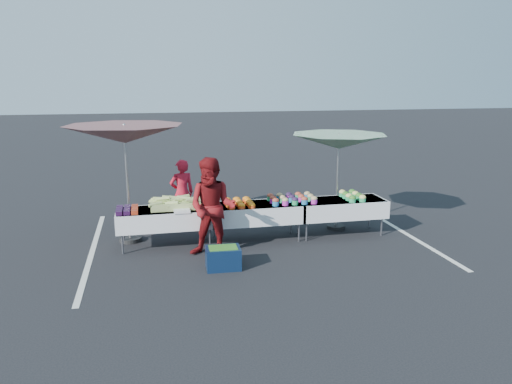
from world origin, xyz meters
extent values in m
plane|color=black|center=(0.00, 0.00, 0.00)|extent=(80.00, 80.00, 0.00)
cube|color=silver|center=(-3.20, 0.00, 0.00)|extent=(0.10, 5.00, 0.00)
cube|color=silver|center=(3.20, 0.00, 0.00)|extent=(0.10, 5.00, 0.00)
cube|color=white|center=(-1.80, 0.00, 0.73)|extent=(1.80, 0.75, 0.04)
cube|color=white|center=(-1.80, 0.00, 0.57)|extent=(1.86, 0.81, 0.36)
cylinder|color=slate|center=(-2.62, -0.29, 0.20)|extent=(0.04, 0.04, 0.39)
cylinder|color=slate|center=(-2.62, 0.29, 0.20)|extent=(0.04, 0.04, 0.39)
cylinder|color=slate|center=(-0.98, -0.29, 0.20)|extent=(0.04, 0.04, 0.39)
cylinder|color=slate|center=(-0.98, 0.29, 0.20)|extent=(0.04, 0.04, 0.39)
cube|color=white|center=(0.00, 0.00, 0.73)|extent=(1.80, 0.75, 0.04)
cube|color=white|center=(0.00, 0.00, 0.57)|extent=(1.86, 0.81, 0.36)
cylinder|color=slate|center=(-0.82, -0.29, 0.20)|extent=(0.04, 0.04, 0.39)
cylinder|color=slate|center=(-0.82, 0.29, 0.20)|extent=(0.04, 0.04, 0.39)
cylinder|color=slate|center=(0.82, -0.29, 0.20)|extent=(0.04, 0.04, 0.39)
cylinder|color=slate|center=(0.82, 0.29, 0.20)|extent=(0.04, 0.04, 0.39)
cube|color=white|center=(1.80, 0.00, 0.73)|extent=(1.80, 0.75, 0.04)
cube|color=white|center=(1.80, 0.00, 0.57)|extent=(1.86, 0.81, 0.36)
cylinder|color=slate|center=(0.98, -0.29, 0.20)|extent=(0.04, 0.04, 0.39)
cylinder|color=slate|center=(0.98, 0.29, 0.20)|extent=(0.04, 0.04, 0.39)
cylinder|color=slate|center=(2.62, -0.29, 0.20)|extent=(0.04, 0.04, 0.39)
cylinder|color=slate|center=(2.62, 0.29, 0.20)|extent=(0.04, 0.04, 0.39)
cube|color=black|center=(-2.65, -0.27, 0.79)|extent=(0.12, 0.12, 0.08)
cube|color=black|center=(-2.65, -0.13, 0.79)|extent=(0.12, 0.12, 0.08)
cube|color=black|center=(-2.65, 0.01, 0.79)|extent=(0.12, 0.12, 0.08)
cube|color=black|center=(-2.65, 0.15, 0.79)|extent=(0.12, 0.12, 0.08)
cube|color=black|center=(-2.51, -0.27, 0.79)|extent=(0.12, 0.12, 0.08)
cube|color=black|center=(-2.51, -0.13, 0.79)|extent=(0.12, 0.12, 0.08)
cube|color=black|center=(-2.51, 0.01, 0.79)|extent=(0.12, 0.12, 0.08)
cube|color=black|center=(-2.51, 0.15, 0.79)|extent=(0.12, 0.12, 0.08)
cube|color=#A32611|center=(-2.37, -0.27, 0.79)|extent=(0.12, 0.12, 0.08)
cube|color=#A32611|center=(-2.37, -0.13, 0.79)|extent=(0.12, 0.12, 0.08)
cube|color=#A32611|center=(-2.37, 0.01, 0.79)|extent=(0.12, 0.12, 0.08)
cube|color=#A32611|center=(-2.37, 0.15, 0.79)|extent=(0.12, 0.12, 0.08)
cube|color=#8FA956|center=(-1.55, 0.05, 0.82)|extent=(1.05, 0.55, 0.14)
cylinder|color=#8FA956|center=(-1.25, 0.20, 0.85)|extent=(0.27, 0.09, 0.10)
cylinder|color=#8FA956|center=(-1.93, 0.10, 0.92)|extent=(0.27, 0.14, 0.07)
cylinder|color=#8FA956|center=(-1.44, -0.06, 0.97)|extent=(0.27, 0.14, 0.09)
cylinder|color=#8FA956|center=(-1.97, 0.08, 0.87)|extent=(0.27, 0.15, 0.10)
cylinder|color=#8FA956|center=(-1.73, -0.01, 0.91)|extent=(0.27, 0.15, 0.08)
cylinder|color=#8FA956|center=(-1.59, 0.09, 0.94)|extent=(0.27, 0.10, 0.10)
cylinder|color=#8FA956|center=(-1.59, -0.03, 0.94)|extent=(0.27, 0.07, 0.08)
cylinder|color=#8FA956|center=(-1.68, -0.13, 0.90)|extent=(0.27, 0.14, 0.09)
cylinder|color=#8FA956|center=(-1.71, 0.25, 0.92)|extent=(0.27, 0.12, 0.08)
cylinder|color=#8FA956|center=(-1.09, 0.14, 0.87)|extent=(0.27, 0.16, 0.08)
cylinder|color=#8FA956|center=(-1.86, 0.01, 0.92)|extent=(0.27, 0.11, 0.07)
cylinder|color=#8FA956|center=(-1.64, -0.18, 0.85)|extent=(0.27, 0.10, 0.07)
cylinder|color=#8FA956|center=(-1.44, 0.19, 0.93)|extent=(0.27, 0.12, 0.08)
cylinder|color=#8FA956|center=(-1.98, -0.17, 0.90)|extent=(0.27, 0.15, 0.08)
cylinder|color=#8FA956|center=(-1.89, 0.09, 0.94)|extent=(0.27, 0.10, 0.08)
cylinder|color=#8FA956|center=(-1.34, 0.00, 0.90)|extent=(0.27, 0.16, 0.10)
cylinder|color=#8FA956|center=(-1.83, -0.02, 0.97)|extent=(0.27, 0.12, 0.09)
cylinder|color=#8FA956|center=(-1.28, -0.18, 0.95)|extent=(0.27, 0.09, 0.07)
cube|color=white|center=(-1.50, -0.30, 0.78)|extent=(0.30, 0.25, 0.05)
cylinder|color=#D94618|center=(-0.55, -0.28, 0.78)|extent=(0.15, 0.15, 0.05)
ellipsoid|color=orange|center=(-0.55, -0.28, 0.81)|extent=(0.15, 0.15, 0.08)
cylinder|color=#D94618|center=(-0.55, -0.10, 0.78)|extent=(0.15, 0.15, 0.05)
ellipsoid|color=orange|center=(-0.55, -0.10, 0.81)|extent=(0.15, 0.15, 0.08)
cylinder|color=#D94618|center=(-0.55, 0.08, 0.78)|extent=(0.15, 0.15, 0.05)
ellipsoid|color=orange|center=(-0.55, 0.08, 0.81)|extent=(0.15, 0.15, 0.08)
cylinder|color=#D94618|center=(-0.55, 0.26, 0.78)|extent=(0.15, 0.15, 0.05)
ellipsoid|color=orange|center=(-0.55, 0.26, 0.81)|extent=(0.15, 0.15, 0.08)
cylinder|color=#D94618|center=(-0.35, -0.28, 0.78)|extent=(0.15, 0.15, 0.05)
ellipsoid|color=orange|center=(-0.35, -0.28, 0.81)|extent=(0.15, 0.15, 0.08)
cylinder|color=#D94618|center=(-0.35, -0.10, 0.78)|extent=(0.15, 0.15, 0.05)
ellipsoid|color=orange|center=(-0.35, -0.10, 0.81)|extent=(0.15, 0.15, 0.08)
cylinder|color=#D94618|center=(-0.35, 0.08, 0.78)|extent=(0.15, 0.15, 0.05)
ellipsoid|color=orange|center=(-0.35, 0.08, 0.81)|extent=(0.15, 0.15, 0.08)
cylinder|color=#D94618|center=(-0.35, 0.26, 0.78)|extent=(0.15, 0.15, 0.05)
ellipsoid|color=orange|center=(-0.35, 0.26, 0.81)|extent=(0.15, 0.15, 0.08)
cylinder|color=#D94618|center=(-0.15, -0.28, 0.78)|extent=(0.15, 0.15, 0.05)
ellipsoid|color=orange|center=(-0.15, -0.28, 0.81)|extent=(0.15, 0.15, 0.08)
cylinder|color=#D94618|center=(-0.15, -0.10, 0.78)|extent=(0.15, 0.15, 0.05)
ellipsoid|color=orange|center=(-0.15, -0.10, 0.81)|extent=(0.15, 0.15, 0.08)
cylinder|color=#D94618|center=(-0.15, 0.08, 0.78)|extent=(0.15, 0.15, 0.05)
ellipsoid|color=orange|center=(-0.15, 0.08, 0.81)|extent=(0.15, 0.15, 0.08)
cylinder|color=#D94618|center=(-0.15, 0.26, 0.78)|extent=(0.15, 0.15, 0.05)
ellipsoid|color=orange|center=(-0.15, 0.26, 0.81)|extent=(0.15, 0.15, 0.08)
cylinder|color=teal|center=(0.35, -0.22, 0.80)|extent=(0.13, 0.13, 0.10)
ellipsoid|color=#A13723|center=(0.35, -0.22, 0.86)|extent=(0.14, 0.14, 0.10)
cylinder|color=#C42AAE|center=(0.35, 0.00, 0.80)|extent=(0.13, 0.13, 0.10)
ellipsoid|color=#A13723|center=(0.35, 0.00, 0.86)|extent=(0.14, 0.14, 0.10)
cylinder|color=#279C5B|center=(0.35, 0.22, 0.80)|extent=(0.13, 0.13, 0.10)
ellipsoid|color=#A13723|center=(0.35, 0.22, 0.86)|extent=(0.14, 0.14, 0.10)
cylinder|color=#C42AAE|center=(0.55, -0.22, 0.80)|extent=(0.13, 0.13, 0.10)
ellipsoid|color=tan|center=(0.55, -0.22, 0.86)|extent=(0.14, 0.14, 0.10)
cylinder|color=#279C5B|center=(0.55, 0.00, 0.80)|extent=(0.13, 0.13, 0.10)
ellipsoid|color=tan|center=(0.55, 0.00, 0.86)|extent=(0.14, 0.14, 0.10)
cylinder|color=teal|center=(0.55, 0.22, 0.80)|extent=(0.13, 0.13, 0.10)
ellipsoid|color=tan|center=(0.55, 0.22, 0.86)|extent=(0.14, 0.14, 0.10)
cylinder|color=#279C5B|center=(0.75, -0.22, 0.80)|extent=(0.13, 0.13, 0.10)
ellipsoid|color=black|center=(0.75, -0.22, 0.86)|extent=(0.14, 0.14, 0.10)
cylinder|color=teal|center=(0.75, 0.00, 0.80)|extent=(0.13, 0.13, 0.10)
ellipsoid|color=black|center=(0.75, 0.00, 0.86)|extent=(0.14, 0.14, 0.10)
cylinder|color=#C42AAE|center=(0.75, 0.22, 0.80)|extent=(0.13, 0.13, 0.10)
ellipsoid|color=black|center=(0.75, 0.22, 0.86)|extent=(0.14, 0.14, 0.10)
cylinder|color=teal|center=(0.95, -0.22, 0.80)|extent=(0.13, 0.13, 0.10)
ellipsoid|color=#A13723|center=(0.95, -0.22, 0.86)|extent=(0.14, 0.14, 0.10)
cylinder|color=#C42AAE|center=(0.95, 0.00, 0.80)|extent=(0.13, 0.13, 0.10)
ellipsoid|color=#A13723|center=(0.95, 0.00, 0.86)|extent=(0.14, 0.14, 0.10)
cylinder|color=#279C5B|center=(0.95, 0.22, 0.80)|extent=(0.13, 0.13, 0.10)
ellipsoid|color=#A13723|center=(0.95, 0.22, 0.86)|extent=(0.14, 0.14, 0.10)
cylinder|color=#C42AAE|center=(1.15, -0.22, 0.80)|extent=(0.13, 0.13, 0.10)
ellipsoid|color=tan|center=(1.15, -0.22, 0.86)|extent=(0.14, 0.14, 0.10)
cylinder|color=#279C5B|center=(1.15, 0.00, 0.80)|extent=(0.13, 0.13, 0.10)
ellipsoid|color=tan|center=(1.15, 0.00, 0.86)|extent=(0.14, 0.14, 0.10)
cylinder|color=teal|center=(1.15, 0.22, 0.80)|extent=(0.13, 0.13, 0.10)
ellipsoid|color=tan|center=(1.15, 0.22, 0.86)|extent=(0.14, 0.14, 0.10)
cylinder|color=#279C5B|center=(1.95, -0.28, 0.79)|extent=(0.14, 0.14, 0.08)
ellipsoid|color=#356C1C|center=(1.95, -0.28, 0.84)|extent=(0.14, 0.14, 0.11)
cylinder|color=#279C5B|center=(1.95, -0.10, 0.79)|extent=(0.14, 0.14, 0.08)
ellipsoid|color=#E3DD66|center=(1.95, -0.10, 0.84)|extent=(0.14, 0.14, 0.11)
cylinder|color=#279C5B|center=(1.95, 0.08, 0.79)|extent=(0.14, 0.14, 0.08)
ellipsoid|color=#356C1C|center=(1.95, 0.08, 0.84)|extent=(0.14, 0.14, 0.11)
cylinder|color=#279C5B|center=(1.95, 0.26, 0.79)|extent=(0.14, 0.14, 0.08)
ellipsoid|color=#E3DD66|center=(1.95, 0.26, 0.84)|extent=(0.14, 0.14, 0.11)
cylinder|color=#279C5B|center=(2.17, -0.28, 0.79)|extent=(0.14, 0.14, 0.08)
ellipsoid|color=#E3DD66|center=(2.17, -0.28, 0.84)|extent=(0.14, 0.14, 0.11)
cylinder|color=#279C5B|center=(2.17, -0.10, 0.79)|extent=(0.14, 0.14, 0.08)
ellipsoid|color=#356C1C|center=(2.17, -0.10, 0.84)|extent=(0.14, 0.14, 0.11)
cylinder|color=#279C5B|center=(2.17, 0.08, 0.79)|extent=(0.14, 0.14, 0.08)
ellipsoid|color=#E3DD66|center=(2.17, 0.08, 0.84)|extent=(0.14, 0.14, 0.11)
cylinder|color=#279C5B|center=(2.17, 0.26, 0.79)|extent=(0.14, 0.14, 0.08)
ellipsoid|color=#356C1C|center=(2.17, 0.26, 0.84)|extent=(0.14, 0.14, 0.11)
imported|color=red|center=(-1.38, 1.34, 0.75)|extent=(0.61, 0.47, 1.49)
imported|color=maroon|center=(-0.98, -0.75, 0.92)|extent=(1.09, 0.99, 1.84)
cylinder|color=black|center=(-2.50, 0.46, 0.04)|extent=(0.44, 0.44, 0.08)
cylinder|color=#B2B2B2|center=(-2.50, 0.46, 1.16)|extent=(0.04, 0.04, 2.32)
cone|color=#83654E|center=(-2.50, 0.46, 2.17)|extent=(2.76, 2.76, 0.35)
sphere|color=#B2B2B2|center=(-2.50, 0.46, 2.34)|extent=(0.06, 0.06, 0.06)
cylinder|color=black|center=(1.88, 0.40, 0.04)|extent=(0.39, 0.39, 0.07)
cylinder|color=#B2B2B2|center=(1.88, 0.40, 1.03)|extent=(0.04, 0.04, 2.05)
cone|color=#1D632E|center=(1.88, 0.40, 1.92)|extent=(2.15, 2.15, 0.31)
sphere|color=#B2B2B2|center=(1.88, 0.40, 2.07)|extent=(0.05, 0.05, 0.05)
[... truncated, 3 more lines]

